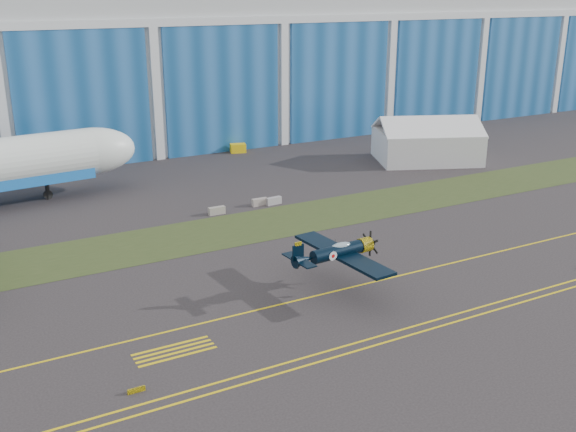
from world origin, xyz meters
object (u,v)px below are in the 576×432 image
tent (427,138)px  tug (238,148)px  warbird (337,252)px  shipping_container (59,165)px

tent → tug: bearing=163.5°
tent → tug: 30.21m
warbird → tug: bearing=70.1°
warbird → tug: (14.37, 52.46, -2.98)m
tent → shipping_container: tent is taller
warbird → tent: bearing=37.0°
shipping_container → tug: bearing=-4.0°
tent → shipping_container: (-51.72, 18.40, -2.12)m
tent → tug: tent is taller
warbird → tent: (37.76, 33.54, -0.16)m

